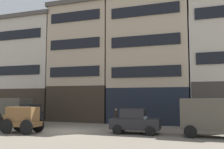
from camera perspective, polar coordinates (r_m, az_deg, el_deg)
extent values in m
plane|color=slate|center=(20.61, -10.17, -12.71)|extent=(120.00, 120.00, 0.00)
cube|color=#33281E|center=(34.65, -18.67, -6.35)|extent=(9.46, 6.72, 3.71)
cube|color=#B7AD9E|center=(35.05, -18.38, 3.82)|extent=(9.46, 6.72, 8.67)
cube|color=#47423D|center=(36.03, -18.17, 11.04)|extent=(9.96, 7.22, 0.50)
cube|color=black|center=(32.14, -22.16, 0.83)|extent=(7.94, 0.12, 1.10)
cube|color=black|center=(32.85, -21.90, 8.37)|extent=(7.94, 0.12, 1.10)
cube|color=#33281E|center=(30.31, -5.84, -6.58)|extent=(7.06, 6.72, 3.94)
cube|color=tan|center=(30.85, -5.72, 5.75)|extent=(7.06, 6.72, 9.25)
cube|color=#47423D|center=(32.13, -5.64, 14.31)|extent=(7.56, 7.22, 0.50)
cube|color=black|center=(27.36, -8.74, 0.65)|extent=(5.93, 0.12, 1.10)
cube|color=black|center=(27.84, -8.65, 6.98)|extent=(5.93, 0.12, 1.10)
cube|color=black|center=(28.65, -8.57, 13.01)|extent=(5.93, 0.12, 1.10)
cube|color=black|center=(27.99, 9.00, -6.95)|extent=(8.28, 6.72, 3.66)
cube|color=tan|center=(28.88, 8.77, 9.24)|extent=(8.28, 6.72, 12.44)
cube|color=black|center=(24.74, 7.55, 0.65)|extent=(6.96, 0.12, 1.10)
cube|color=black|center=(25.24, 7.47, 7.69)|extent=(6.96, 0.12, 1.10)
cube|color=black|center=(26.11, 7.39, 14.36)|extent=(6.96, 0.12, 1.10)
cube|color=#B7AD9E|center=(28.29, 24.18, 6.84)|extent=(6.53, 6.72, 8.52)
cube|color=#47423D|center=(29.52, 23.84, 15.45)|extent=(7.03, 7.22, 0.50)
cube|color=brown|center=(20.39, -19.88, -10.59)|extent=(2.71, 1.32, 0.36)
cube|color=brown|center=(20.33, -19.82, -8.54)|extent=(2.30, 1.13, 1.10)
cube|color=brown|center=(21.07, -22.33, -9.01)|extent=(0.41, 1.04, 0.50)
cylinder|color=black|center=(20.43, -23.17, -10.89)|extent=(1.10, 0.09, 1.10)
cylinder|color=black|center=(21.51, -20.63, -10.67)|extent=(1.10, 0.09, 1.10)
cylinder|color=black|center=(19.30, -19.08, -11.38)|extent=(1.10, 0.09, 1.10)
cylinder|color=black|center=(20.44, -16.62, -11.09)|extent=(1.10, 0.09, 1.10)
cylinder|color=black|center=(21.71, -24.22, -9.04)|extent=(0.27, 0.10, 0.65)
cube|color=#4C473D|center=(18.59, 19.95, -8.45)|extent=(2.87, 2.01, 2.10)
cylinder|color=black|center=(19.67, 17.88, -11.68)|extent=(0.85, 0.25, 0.84)
cylinder|color=black|center=(17.79, 17.53, -12.41)|extent=(0.85, 0.25, 0.84)
cube|color=black|center=(25.18, -18.44, -8.24)|extent=(1.47, 1.75, 1.50)
cube|color=black|center=(24.77, -17.19, -9.02)|extent=(0.96, 1.48, 0.80)
cube|color=#4C473D|center=(26.34, -21.47, -7.34)|extent=(2.87, 2.01, 2.10)
cube|color=silver|center=(24.89, -17.61, -7.72)|extent=(0.25, 1.37, 0.64)
cylinder|color=black|center=(25.71, -16.34, -10.12)|extent=(0.85, 0.25, 0.84)
cylinder|color=black|center=(24.23, -19.11, -10.36)|extent=(0.85, 0.25, 0.84)
cylinder|color=black|center=(27.62, -21.37, -9.62)|extent=(0.85, 0.25, 0.84)
cylinder|color=black|center=(26.25, -24.20, -9.77)|extent=(0.85, 0.25, 0.84)
cube|color=black|center=(19.08, 5.38, -11.17)|extent=(3.76, 1.74, 0.80)
cube|color=black|center=(19.04, 4.91, -8.92)|extent=(1.85, 1.51, 0.70)
cube|color=silver|center=(18.90, 7.47, -9.32)|extent=(0.38, 1.32, 0.56)
cylinder|color=black|center=(19.75, 9.37, -12.09)|extent=(0.67, 0.21, 0.66)
cylinder|color=black|center=(18.10, 8.69, -12.74)|extent=(0.67, 0.21, 0.66)
cylinder|color=black|center=(20.20, 2.45, -12.00)|extent=(0.67, 0.21, 0.66)
cylinder|color=black|center=(18.59, 1.15, -12.60)|extent=(0.67, 0.21, 0.66)
cylinder|color=black|center=(22.85, 0.65, -10.96)|extent=(0.16, 0.16, 0.85)
cylinder|color=black|center=(22.79, 1.14, -10.98)|extent=(0.16, 0.16, 0.85)
cylinder|color=black|center=(22.76, 0.89, -9.13)|extent=(0.40, 0.40, 0.62)
sphere|color=tan|center=(22.73, 0.89, -8.02)|extent=(0.22, 0.22, 0.22)
cylinder|color=black|center=(22.72, 0.89, -7.77)|extent=(0.28, 0.28, 0.02)
cylinder|color=black|center=(22.72, 0.89, -7.65)|extent=(0.18, 0.18, 0.09)
cylinder|color=maroon|center=(24.00, 1.43, -10.86)|extent=(0.24, 0.24, 0.70)
sphere|color=maroon|center=(23.97, 1.43, -9.98)|extent=(0.22, 0.22, 0.22)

